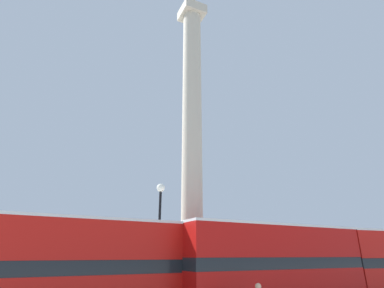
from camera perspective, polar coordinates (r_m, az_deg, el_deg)
The scene contains 4 objects.
monument_column at distance 21.45m, azimuth -0.00°, elevation -8.57°, with size 5.16×5.16×24.57m.
bus_a at distance 17.25m, azimuth 15.51°, elevation -21.11°, with size 10.70×3.11×4.33m.
bus_c at distance 14.11m, azimuth -21.95°, elevation -20.80°, with size 11.39×3.40×4.29m.
street_lamp at distance 16.60m, azimuth -6.30°, elevation -16.70°, with size 0.45×0.45×6.55m.
Camera 1 is at (-8.96, -18.98, 2.79)m, focal length 28.00 mm.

